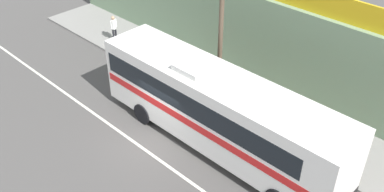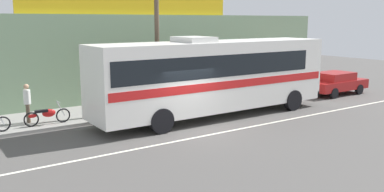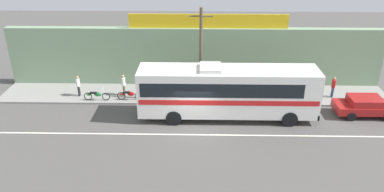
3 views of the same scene
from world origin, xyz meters
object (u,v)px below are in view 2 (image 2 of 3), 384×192
(parked_car, at_px, (335,83))
(pedestrian_far_left, at_px, (27,100))
(intercity_bus, at_px, (213,73))
(utility_pole, at_px, (157,36))
(motorcycle_purple, at_px, (47,115))
(pedestrian_near_shop, at_px, (286,74))

(parked_car, relative_size, pedestrian_far_left, 2.50)
(intercity_bus, relative_size, parked_car, 2.84)
(utility_pole, xyz_separation_m, motorcycle_purple, (-5.33, 0.14, -3.21))
(intercity_bus, distance_m, pedestrian_near_shop, 8.97)
(utility_pole, bearing_deg, motorcycle_purple, 178.45)
(utility_pole, height_order, pedestrian_near_shop, utility_pole)
(motorcycle_purple, bearing_deg, pedestrian_far_left, 124.72)
(pedestrian_far_left, height_order, pedestrian_near_shop, pedestrian_far_left)
(utility_pole, bearing_deg, parked_car, -8.49)
(motorcycle_purple, relative_size, pedestrian_far_left, 1.15)
(pedestrian_far_left, bearing_deg, pedestrian_near_shop, 0.08)
(motorcycle_purple, relative_size, pedestrian_near_shop, 1.19)
(utility_pole, bearing_deg, intercity_bus, -51.31)
(intercity_bus, bearing_deg, motorcycle_purple, 161.80)
(intercity_bus, bearing_deg, utility_pole, 128.69)
(pedestrian_far_left, distance_m, pedestrian_near_shop, 15.98)
(intercity_bus, relative_size, utility_pole, 1.72)
(motorcycle_purple, height_order, pedestrian_near_shop, pedestrian_near_shop)
(parked_car, relative_size, pedestrian_near_shop, 2.58)
(utility_pole, distance_m, pedestrian_near_shop, 10.49)
(utility_pole, bearing_deg, pedestrian_far_left, 170.81)
(parked_car, bearing_deg, pedestrian_near_shop, 117.69)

